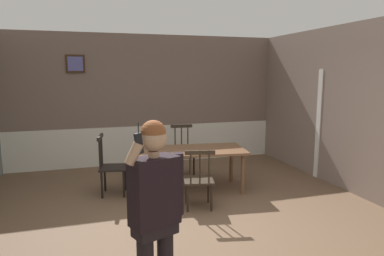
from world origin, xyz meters
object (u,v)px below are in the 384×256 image
object	(u,v)px
chair_at_table_head	(183,153)
chair_by_doorway	(199,179)
chair_near_window	(111,166)
person_figure	(155,206)
dining_table	(190,154)

from	to	relation	value
chair_at_table_head	chair_by_doorway	bearing A→B (deg)	87.49
chair_near_window	person_figure	world-z (taller)	person_figure
dining_table	chair_near_window	xyz separation A→B (m)	(-1.32, 0.17, -0.16)
chair_near_window	chair_at_table_head	world-z (taller)	chair_near_window
chair_at_table_head	person_figure	world-z (taller)	person_figure
chair_by_doorway	chair_at_table_head	distance (m)	1.67
chair_near_window	chair_at_table_head	xyz separation A→B (m)	(1.43, 0.66, -0.02)
dining_table	chair_by_doorway	world-z (taller)	chair_by_doorway
person_figure	dining_table	bearing A→B (deg)	-132.61
dining_table	chair_near_window	size ratio (longest dim) A/B	1.96
chair_near_window	chair_by_doorway	xyz separation A→B (m)	(1.21, -1.00, -0.04)
chair_near_window	chair_by_doorway	bearing A→B (deg)	61.42
chair_near_window	person_figure	size ratio (longest dim) A/B	0.61
dining_table	person_figure	xyz separation A→B (m)	(-1.17, -2.92, 0.31)
chair_by_doorway	person_figure	bearing A→B (deg)	-104.37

